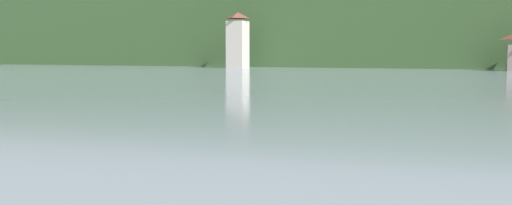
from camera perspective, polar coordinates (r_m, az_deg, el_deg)
The scene contains 1 object.
shore_building_west at distance 109.28m, azimuth -1.72°, elevation 5.77°, with size 3.25×3.86×9.86m.
Camera 1 is at (8.25, 26.41, 3.37)m, focal length 42.86 mm.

